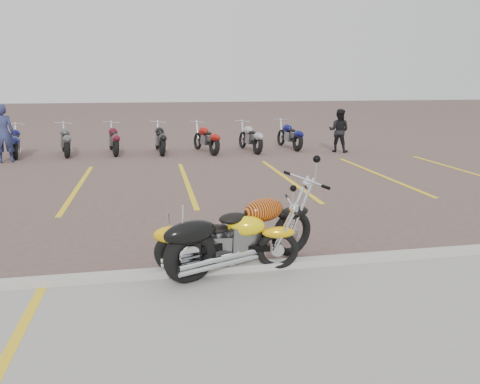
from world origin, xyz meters
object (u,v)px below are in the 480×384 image
object	(u,v)px
yellow_cruiser	(224,244)
person_b	(339,131)
person_a	(3,133)
flame_cruiser	(239,236)

from	to	relation	value
yellow_cruiser	person_b	distance (m)	11.82
person_a	person_b	bearing A→B (deg)	167.05
person_a	person_b	size ratio (longest dim) A/B	1.19
flame_cruiser	person_b	world-z (taller)	person_b
flame_cruiser	person_a	xyz separation A→B (m)	(-5.79, 10.06, 0.44)
yellow_cruiser	person_a	size ratio (longest dim) A/B	1.06
person_b	person_a	bearing A→B (deg)	35.61
person_a	person_b	distance (m)	11.44
flame_cruiser	yellow_cruiser	bearing A→B (deg)	168.09
yellow_cruiser	person_a	distance (m)	11.55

